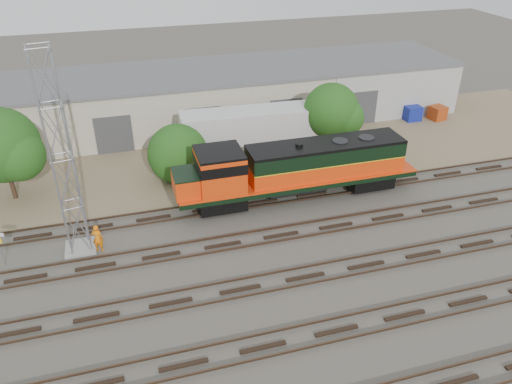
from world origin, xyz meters
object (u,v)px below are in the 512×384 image
object	(u,v)px
signal_tower	(62,161)
worker	(98,238)
semi_trailer	(269,127)
locomotive	(294,169)

from	to	relation	value
signal_tower	worker	xyz separation A→B (m)	(1.17, -0.52, -5.37)
signal_tower	worker	world-z (taller)	signal_tower
semi_trailer	signal_tower	bearing A→B (deg)	-145.58
semi_trailer	worker	bearing A→B (deg)	-142.17
semi_trailer	locomotive	bearing A→B (deg)	-90.40
locomotive	worker	bearing A→B (deg)	-169.01
signal_tower	worker	size ratio (longest dim) A/B	6.73
worker	semi_trailer	world-z (taller)	semi_trailer
signal_tower	semi_trailer	bearing A→B (deg)	31.71
worker	semi_trailer	xyz separation A→B (m)	(14.58, 10.25, 1.80)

